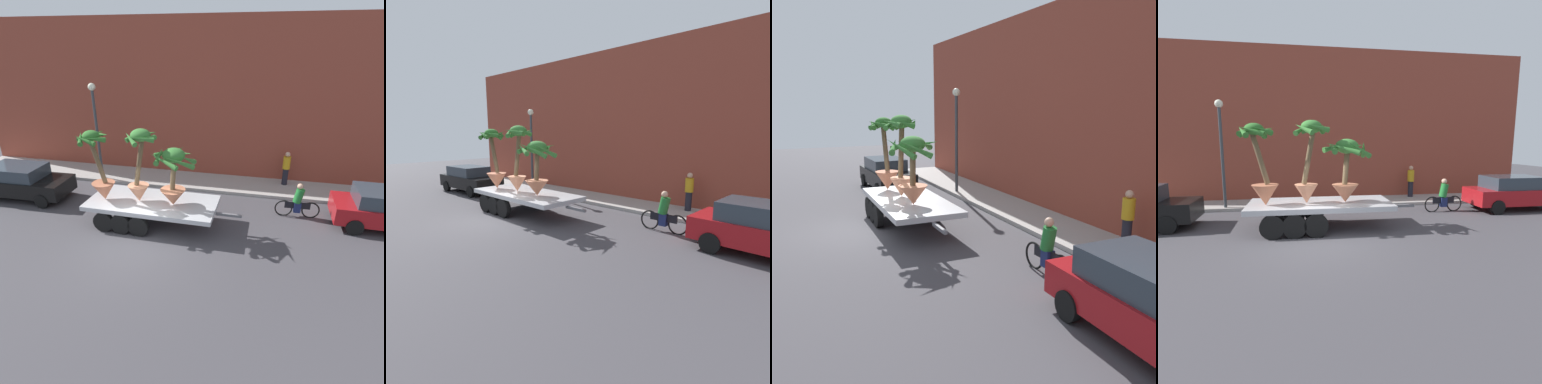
# 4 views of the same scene
# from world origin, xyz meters

# --- Properties ---
(ground_plane) EXTENTS (60.00, 60.00, 0.00)m
(ground_plane) POSITION_xyz_m (0.00, 0.00, 0.00)
(ground_plane) COLOR #423F44
(sidewalk) EXTENTS (24.00, 2.20, 0.15)m
(sidewalk) POSITION_xyz_m (0.00, 6.10, 0.07)
(sidewalk) COLOR #A39E99
(sidewalk) RESTS_ON ground
(building_facade) EXTENTS (24.00, 1.20, 7.95)m
(building_facade) POSITION_xyz_m (0.00, 7.80, 3.97)
(building_facade) COLOR brown
(building_facade) RESTS_ON ground
(flatbed_trailer) EXTENTS (6.15, 2.38, 0.98)m
(flatbed_trailer) POSITION_xyz_m (-0.14, 1.64, 0.75)
(flatbed_trailer) COLOR #B7BABF
(flatbed_trailer) RESTS_ON ground
(potted_palm_rear) EXTENTS (1.75, 1.81, 2.28)m
(potted_palm_rear) POSITION_xyz_m (1.05, 1.50, 2.16)
(potted_palm_rear) COLOR #C17251
(potted_palm_rear) RESTS_ON flatbed_trailer
(potted_palm_middle) EXTENTS (1.28, 1.30, 2.92)m
(potted_palm_middle) POSITION_xyz_m (-0.28, 1.52, 2.43)
(potted_palm_middle) COLOR tan
(potted_palm_middle) RESTS_ON flatbed_trailer
(potted_palm_front) EXTENTS (1.33, 1.35, 2.79)m
(potted_palm_front) POSITION_xyz_m (-1.90, 1.37, 2.22)
(potted_palm_front) COLOR #B26647
(potted_palm_front) RESTS_ON flatbed_trailer
(cyclist) EXTENTS (1.84, 0.36, 1.54)m
(cyclist) POSITION_xyz_m (5.84, 3.48, 0.67)
(cyclist) COLOR black
(cyclist) RESTS_ON ground
(parked_car) EXTENTS (4.37, 1.91, 1.58)m
(parked_car) POSITION_xyz_m (9.26, 3.32, 0.83)
(parked_car) COLOR maroon
(parked_car) RESTS_ON ground
(pedestrian_near_gate) EXTENTS (0.36, 0.36, 1.71)m
(pedestrian_near_gate) POSITION_xyz_m (5.41, 6.56, 1.04)
(pedestrian_near_gate) COLOR black
(pedestrian_near_gate) RESTS_ON sidewalk
(street_lamp) EXTENTS (0.36, 0.36, 4.83)m
(street_lamp) POSITION_xyz_m (-4.02, 5.30, 3.23)
(street_lamp) COLOR #383D42
(street_lamp) RESTS_ON sidewalk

